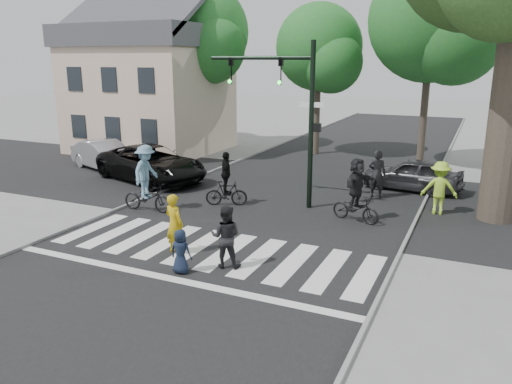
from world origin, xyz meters
TOP-DOWN VIEW (x-y plane):
  - ground at (0.00, 0.00)m, footprint 120.00×120.00m
  - road_stem at (0.00, 5.00)m, footprint 10.00×70.00m
  - road_cross at (0.00, 8.00)m, footprint 70.00×10.00m
  - curb_left at (-5.05, 5.00)m, footprint 0.10×70.00m
  - curb_right at (5.05, 5.00)m, footprint 0.10×70.00m
  - crosswalk at (0.00, 0.66)m, footprint 10.00×3.85m
  - traffic_signal at (0.35, 6.20)m, footprint 4.45×0.29m
  - bg_tree_0 at (-13.74, 16.00)m, footprint 5.46×5.20m
  - bg_tree_1 at (-8.70, 15.48)m, footprint 6.09×5.80m
  - bg_tree_2 at (-1.76, 16.62)m, footprint 5.04×4.80m
  - bg_tree_3 at (4.31, 15.27)m, footprint 6.30×6.00m
  - house at (-11.49, 13.98)m, footprint 8.40×8.10m
  - pedestrian_woman at (-0.80, 0.33)m, footprint 0.72×0.57m
  - pedestrian_child at (0.10, -0.77)m, footprint 0.60×0.41m
  - pedestrian_adult at (0.97, 0.08)m, footprint 0.95×0.82m
  - cyclist_left at (-3.98, 3.33)m, footprint 1.95×1.29m
  - cyclist_mid at (-1.73, 5.18)m, footprint 1.62×1.03m
  - cyclist_right at (3.16, 5.31)m, footprint 1.83×1.69m
  - car_suv at (-6.68, 7.29)m, footprint 6.26×4.29m
  - car_silver at (-10.21, 8.29)m, footprint 4.66×2.92m
  - car_grey at (4.30, 10.44)m, footprint 4.22×2.11m
  - bystander_hivis at (5.62, 7.38)m, footprint 1.30×0.84m
  - bystander_dark at (3.17, 8.67)m, footprint 0.73×0.50m

SIDE VIEW (x-z plane):
  - ground at x=0.00m, z-range 0.00..0.00m
  - road_stem at x=0.00m, z-range 0.00..0.01m
  - road_cross at x=0.00m, z-range 0.00..0.01m
  - crosswalk at x=0.00m, z-range 0.00..0.01m
  - curb_left at x=-5.05m, z-range 0.00..0.10m
  - curb_right at x=5.05m, z-range 0.00..0.10m
  - pedestrian_child at x=0.10m, z-range 0.00..1.18m
  - car_grey at x=4.30m, z-range 0.00..1.38m
  - car_silver at x=-10.21m, z-range 0.00..1.45m
  - car_suv at x=-6.68m, z-range 0.00..1.59m
  - cyclist_mid at x=-1.73m, z-range -0.18..1.87m
  - pedestrian_adult at x=0.97m, z-range 0.00..1.69m
  - pedestrian_woman at x=-0.80m, z-range 0.00..1.74m
  - bystander_hivis at x=5.62m, z-range 0.00..1.90m
  - bystander_dark at x=3.17m, z-range 0.00..1.93m
  - cyclist_right at x=3.16m, z-range -0.12..2.08m
  - cyclist_left at x=-3.98m, z-range -0.16..2.27m
  - house at x=-11.49m, z-range -0.61..8.21m
  - traffic_signal at x=0.35m, z-range 0.90..6.90m
  - bg_tree_2 at x=-1.76m, z-range 1.58..9.98m
  - bg_tree_0 at x=-13.74m, z-range 1.66..10.63m
  - bg_tree_1 at x=-8.70m, z-range 1.75..11.55m
  - bg_tree_3 at x=4.31m, z-range 1.84..12.04m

